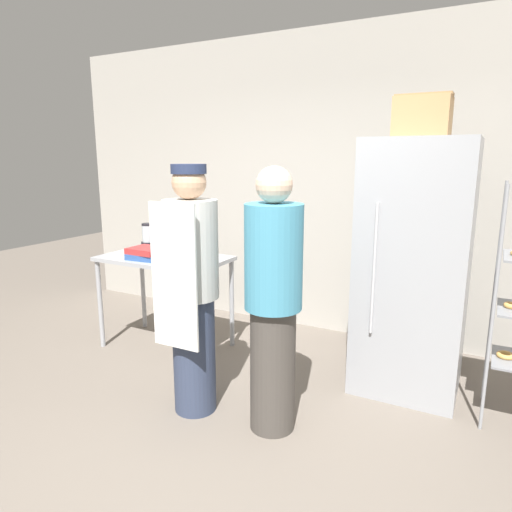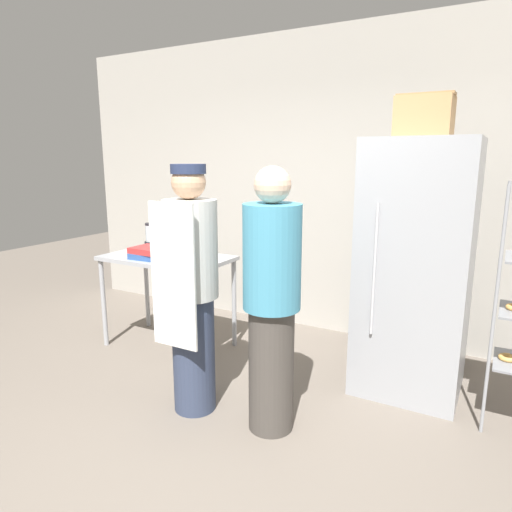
# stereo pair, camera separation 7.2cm
# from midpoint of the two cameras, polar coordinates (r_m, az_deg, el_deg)

# --- Properties ---
(ground_plane) EXTENTS (14.00, 14.00, 0.00)m
(ground_plane) POSITION_cam_midpoint_polar(r_m,az_deg,el_deg) (3.02, -7.10, -23.64)
(ground_plane) COLOR #6B6056
(back_wall) EXTENTS (6.40, 0.12, 2.98)m
(back_wall) POSITION_cam_midpoint_polar(r_m,az_deg,el_deg) (4.64, 9.75, 8.60)
(back_wall) COLOR #ADA89E
(back_wall) RESTS_ON ground_plane
(refrigerator) EXTENTS (0.76, 0.74, 1.90)m
(refrigerator) POSITION_cam_midpoint_polar(r_m,az_deg,el_deg) (3.61, 18.53, -1.48)
(refrigerator) COLOR #9EA0A5
(refrigerator) RESTS_ON ground_plane
(prep_counter) EXTENTS (1.16, 0.67, 0.87)m
(prep_counter) POSITION_cam_midpoint_polar(r_m,az_deg,el_deg) (4.30, -11.83, -1.38)
(prep_counter) COLOR #9EA0A5
(prep_counter) RESTS_ON ground_plane
(donut_box) EXTENTS (0.27, 0.25, 0.29)m
(donut_box) POSITION_cam_midpoint_polar(r_m,az_deg,el_deg) (3.96, -9.15, -0.24)
(donut_box) COLOR silver
(donut_box) RESTS_ON prep_counter
(blender_pitcher) EXTENTS (0.13, 0.13, 0.27)m
(blender_pitcher) POSITION_cam_midpoint_polar(r_m,az_deg,el_deg) (4.54, -13.81, 2.07)
(blender_pitcher) COLOR black
(blender_pitcher) RESTS_ON prep_counter
(binder_stack) EXTENTS (0.31, 0.27, 0.10)m
(binder_stack) POSITION_cam_midpoint_polar(r_m,az_deg,el_deg) (4.21, -13.96, 0.33)
(binder_stack) COLOR #2D5193
(binder_stack) RESTS_ON prep_counter
(cardboard_storage_box) EXTENTS (0.38, 0.29, 0.30)m
(cardboard_storage_box) POSITION_cam_midpoint_polar(r_m,az_deg,el_deg) (3.55, 19.51, 16.09)
(cardboard_storage_box) COLOR #A87F51
(cardboard_storage_box) RESTS_ON refrigerator
(person_baker) EXTENTS (0.37, 0.38, 1.73)m
(person_baker) POSITION_cam_midpoint_polar(r_m,az_deg,el_deg) (3.14, -8.69, -4.00)
(person_baker) COLOR #333D56
(person_baker) RESTS_ON ground_plane
(person_customer) EXTENTS (0.36, 0.36, 1.72)m
(person_customer) POSITION_cam_midpoint_polar(r_m,az_deg,el_deg) (2.89, 1.44, -5.68)
(person_customer) COLOR #47423D
(person_customer) RESTS_ON ground_plane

